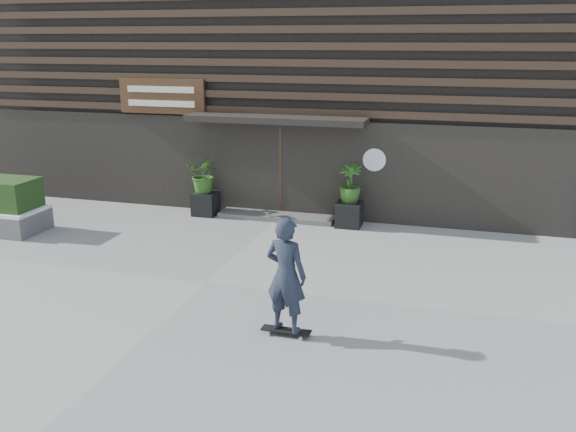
% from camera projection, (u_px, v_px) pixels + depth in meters
% --- Properties ---
extents(ground, '(80.00, 80.00, 0.00)m').
position_uv_depth(ground, '(206.00, 283.00, 11.75)').
color(ground, gray).
rests_on(ground, ground).
extents(entrance_step, '(3.00, 0.80, 0.12)m').
position_uv_depth(entrance_step, '(277.00, 216.00, 15.98)').
color(entrance_step, '#4C4D4A').
rests_on(entrance_step, ground).
extents(planter_pot_left, '(0.60, 0.60, 0.60)m').
position_uv_depth(planter_pot_left, '(206.00, 204.00, 16.24)').
color(planter_pot_left, black).
rests_on(planter_pot_left, ground).
extents(bamboo_left, '(0.86, 0.75, 0.96)m').
position_uv_depth(bamboo_left, '(205.00, 174.00, 16.03)').
color(bamboo_left, '#2D591E').
rests_on(bamboo_left, planter_pot_left).
extents(planter_pot_right, '(0.60, 0.60, 0.60)m').
position_uv_depth(planter_pot_right, '(349.00, 215.00, 15.22)').
color(planter_pot_right, black).
rests_on(planter_pot_right, ground).
extents(bamboo_right, '(0.54, 0.54, 0.96)m').
position_uv_depth(bamboo_right, '(350.00, 183.00, 15.01)').
color(bamboo_right, '#2D591E').
rests_on(bamboo_right, planter_pot_right).
extents(building, '(18.00, 11.00, 8.00)m').
position_uv_depth(building, '(326.00, 54.00, 19.86)').
color(building, black).
rests_on(building, ground).
extents(skateboarder, '(0.78, 0.56, 1.91)m').
position_uv_depth(skateboarder, '(286.00, 275.00, 9.40)').
color(skateboarder, black).
rests_on(skateboarder, ground).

